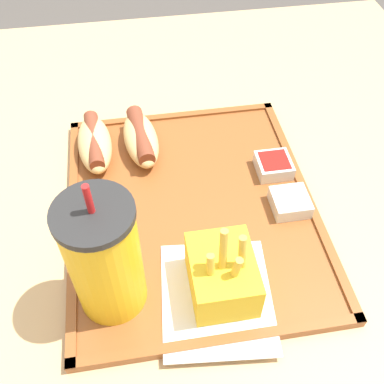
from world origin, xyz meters
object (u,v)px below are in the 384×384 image
object	(u,v)px
fries_carton	(222,275)
sauce_cup_ketchup	(274,165)
soda_cup	(104,258)
hot_dog_far	(95,143)
hot_dog_near	(141,138)
sauce_cup_mayo	(290,202)

from	to	relation	value
fries_carton	sauce_cup_ketchup	world-z (taller)	fries_carton
soda_cup	hot_dog_far	size ratio (longest dim) A/B	1.53
soda_cup	hot_dog_far	bearing A→B (deg)	3.59
soda_cup	hot_dog_near	distance (m)	0.26
sauce_cup_mayo	sauce_cup_ketchup	xyz separation A→B (m)	(0.07, 0.00, 0.00)
hot_dog_far	fries_carton	distance (m)	0.30
hot_dog_near	fries_carton	xyz separation A→B (m)	(-0.26, -0.07, 0.01)
soda_cup	sauce_cup_ketchup	distance (m)	0.31
hot_dog_near	sauce_cup_mayo	bearing A→B (deg)	-128.26
sauce_cup_mayo	sauce_cup_ketchup	world-z (taller)	same
soda_cup	sauce_cup_ketchup	size ratio (longest dim) A/B	3.93
hot_dog_far	hot_dog_near	xyz separation A→B (m)	(0.00, -0.07, 0.00)
sauce_cup_ketchup	soda_cup	bearing A→B (deg)	124.81
soda_cup	hot_dog_far	world-z (taller)	soda_cup
hot_dog_far	sauce_cup_ketchup	xyz separation A→B (m)	(-0.08, -0.26, -0.01)
soda_cup	hot_dog_far	distance (m)	0.26
soda_cup	sauce_cup_ketchup	xyz separation A→B (m)	(0.17, -0.25, -0.07)
hot_dog_near	soda_cup	bearing A→B (deg)	167.66
soda_cup	fries_carton	xyz separation A→B (m)	(-0.01, -0.13, -0.05)
fries_carton	sauce_cup_mayo	world-z (taller)	fries_carton
soda_cup	sauce_cup_ketchup	bearing A→B (deg)	-55.19
soda_cup	hot_dog_far	xyz separation A→B (m)	(0.25, 0.02, -0.06)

